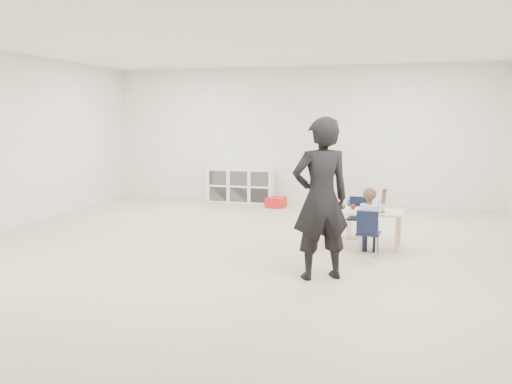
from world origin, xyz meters
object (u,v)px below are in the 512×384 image
(chair_near, at_px, (368,232))
(adult, at_px, (321,199))
(child, at_px, (369,219))
(cubby_shelf, at_px, (241,185))
(table, at_px, (362,228))

(chair_near, distance_m, adult, 1.40)
(child, bearing_deg, adult, -106.76)
(child, height_order, cubby_shelf, child)
(chair_near, distance_m, cubby_shelf, 4.76)
(child, xyz_separation_m, adult, (-0.46, -1.18, 0.42))
(table, height_order, child, child)
(cubby_shelf, distance_m, adult, 5.56)
(child, relative_size, adult, 0.53)
(table, relative_size, child, 1.20)
(child, bearing_deg, table, 106.93)
(chair_near, relative_size, cubby_shelf, 0.43)
(table, xyz_separation_m, cubby_shelf, (-2.74, 3.31, 0.10))
(cubby_shelf, bearing_deg, table, -50.34)
(adult, bearing_deg, cubby_shelf, -93.29)
(table, xyz_separation_m, chair_near, (0.11, -0.50, 0.05))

